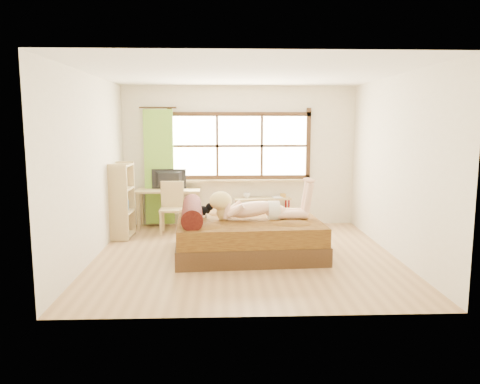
{
  "coord_description": "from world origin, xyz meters",
  "views": [
    {
      "loc": [
        -0.35,
        -6.86,
        2.01
      ],
      "look_at": [
        -0.07,
        0.2,
        0.95
      ],
      "focal_mm": 35.0,
      "sensor_mm": 36.0,
      "label": 1
    }
  ],
  "objects_px": {
    "bed": "(244,234)",
    "bookshelf": "(122,200)",
    "chair": "(172,204)",
    "pipe_shelf": "(263,205)",
    "woman": "(258,198)",
    "desk": "(169,194)",
    "kitten": "(201,209)"
  },
  "relations": [
    {
      "from": "woman",
      "to": "bookshelf",
      "type": "height_order",
      "value": "bookshelf"
    },
    {
      "from": "desk",
      "to": "kitten",
      "type": "bearing_deg",
      "value": -68.39
    },
    {
      "from": "woman",
      "to": "kitten",
      "type": "bearing_deg",
      "value": 166.71
    },
    {
      "from": "bed",
      "to": "desk",
      "type": "bearing_deg",
      "value": 123.44
    },
    {
      "from": "pipe_shelf",
      "to": "chair",
      "type": "bearing_deg",
      "value": -171.76
    },
    {
      "from": "pipe_shelf",
      "to": "bookshelf",
      "type": "relative_size",
      "value": 0.86
    },
    {
      "from": "kitten",
      "to": "bed",
      "type": "bearing_deg",
      "value": -12.32
    },
    {
      "from": "bookshelf",
      "to": "bed",
      "type": "bearing_deg",
      "value": -24.82
    },
    {
      "from": "desk",
      "to": "bookshelf",
      "type": "xyz_separation_m",
      "value": [
        -0.72,
        -0.74,
        0.02
      ]
    },
    {
      "from": "bed",
      "to": "chair",
      "type": "xyz_separation_m",
      "value": [
        -1.25,
        1.43,
        0.23
      ]
    },
    {
      "from": "woman",
      "to": "chair",
      "type": "xyz_separation_m",
      "value": [
        -1.46,
        1.48,
        -0.35
      ]
    },
    {
      "from": "pipe_shelf",
      "to": "bookshelf",
      "type": "xyz_separation_m",
      "value": [
        -2.53,
        -0.86,
        0.26
      ]
    },
    {
      "from": "bed",
      "to": "pipe_shelf",
      "type": "bearing_deg",
      "value": 73.13
    },
    {
      "from": "desk",
      "to": "woman",
      "type": "bearing_deg",
      "value": -50.29
    },
    {
      "from": "woman",
      "to": "bookshelf",
      "type": "relative_size",
      "value": 1.16
    },
    {
      "from": "chair",
      "to": "woman",
      "type": "bearing_deg",
      "value": -45.9
    },
    {
      "from": "woman",
      "to": "pipe_shelf",
      "type": "xyz_separation_m",
      "value": [
        0.25,
        1.97,
        -0.47
      ]
    },
    {
      "from": "desk",
      "to": "pipe_shelf",
      "type": "relative_size",
      "value": 1.06
    },
    {
      "from": "pipe_shelf",
      "to": "bed",
      "type": "bearing_deg",
      "value": -110.99
    },
    {
      "from": "bed",
      "to": "bookshelf",
      "type": "distance_m",
      "value": 2.36
    },
    {
      "from": "bed",
      "to": "bookshelf",
      "type": "xyz_separation_m",
      "value": [
        -2.07,
        1.06,
        0.37
      ]
    },
    {
      "from": "bed",
      "to": "pipe_shelf",
      "type": "height_order",
      "value": "bed"
    },
    {
      "from": "woman",
      "to": "desk",
      "type": "height_order",
      "value": "woman"
    },
    {
      "from": "kitten",
      "to": "bookshelf",
      "type": "bearing_deg",
      "value": 142.29
    },
    {
      "from": "kitten",
      "to": "desk",
      "type": "xyz_separation_m",
      "value": [
        -0.69,
        1.7,
        -0.03
      ]
    },
    {
      "from": "kitten",
      "to": "chair",
      "type": "height_order",
      "value": "chair"
    },
    {
      "from": "bed",
      "to": "woman",
      "type": "height_order",
      "value": "woman"
    },
    {
      "from": "desk",
      "to": "chair",
      "type": "height_order",
      "value": "chair"
    },
    {
      "from": "kitten",
      "to": "chair",
      "type": "xyz_separation_m",
      "value": [
        -0.59,
        1.33,
        -0.15
      ]
    },
    {
      "from": "bookshelf",
      "to": "woman",
      "type": "bearing_deg",
      "value": -23.66
    },
    {
      "from": "desk",
      "to": "chair",
      "type": "distance_m",
      "value": 0.4
    },
    {
      "from": "woman",
      "to": "desk",
      "type": "bearing_deg",
      "value": 126.64
    }
  ]
}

